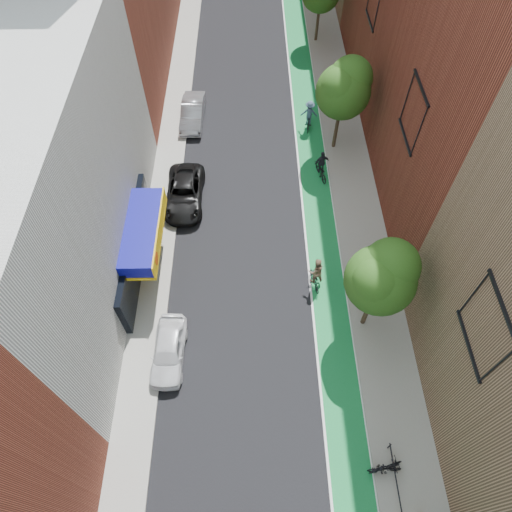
{
  "coord_description": "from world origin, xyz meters",
  "views": [
    {
      "loc": [
        -0.31,
        -1.15,
        22.25
      ],
      "look_at": [
        -0.09,
        13.48,
        1.5
      ],
      "focal_mm": 32.0,
      "sensor_mm": 36.0,
      "label": 1
    }
  ],
  "objects_px": {
    "parked_car_black": "(184,193)",
    "cyclist_lane_far": "(309,116)",
    "cyclist_lane_near": "(315,274)",
    "parked_car_silver": "(193,112)",
    "parked_car_white": "(168,350)",
    "cyclist_lane_mid": "(321,168)"
  },
  "relations": [
    {
      "from": "parked_car_black",
      "to": "cyclist_lane_far",
      "type": "bearing_deg",
      "value": 40.53
    },
    {
      "from": "parked_car_black",
      "to": "cyclist_lane_near",
      "type": "distance_m",
      "value": 10.15
    },
    {
      "from": "parked_car_silver",
      "to": "cyclist_lane_near",
      "type": "relative_size",
      "value": 2.02
    },
    {
      "from": "parked_car_white",
      "to": "parked_car_silver",
      "type": "bearing_deg",
      "value": 91.91
    },
    {
      "from": "parked_car_white",
      "to": "cyclist_lane_mid",
      "type": "relative_size",
      "value": 1.95
    },
    {
      "from": "parked_car_white",
      "to": "parked_car_black",
      "type": "height_order",
      "value": "parked_car_black"
    },
    {
      "from": "cyclist_lane_near",
      "to": "cyclist_lane_mid",
      "type": "height_order",
      "value": "cyclist_lane_near"
    },
    {
      "from": "cyclist_lane_far",
      "to": "cyclist_lane_mid",
      "type": "bearing_deg",
      "value": 102.91
    },
    {
      "from": "cyclist_lane_near",
      "to": "parked_car_black",
      "type": "bearing_deg",
      "value": -51.33
    },
    {
      "from": "parked_car_silver",
      "to": "cyclist_lane_near",
      "type": "distance_m",
      "value": 16.54
    },
    {
      "from": "parked_car_silver",
      "to": "cyclist_lane_mid",
      "type": "xyz_separation_m",
      "value": [
        8.99,
        -5.97,
        0.01
      ]
    },
    {
      "from": "parked_car_black",
      "to": "parked_car_silver",
      "type": "bearing_deg",
      "value": 90.51
    },
    {
      "from": "cyclist_lane_near",
      "to": "cyclist_lane_far",
      "type": "relative_size",
      "value": 1.0
    },
    {
      "from": "parked_car_silver",
      "to": "cyclist_lane_mid",
      "type": "relative_size",
      "value": 2.2
    },
    {
      "from": "parked_car_white",
      "to": "cyclist_lane_far",
      "type": "height_order",
      "value": "cyclist_lane_far"
    },
    {
      "from": "parked_car_white",
      "to": "parked_car_black",
      "type": "bearing_deg",
      "value": 91.91
    },
    {
      "from": "cyclist_lane_mid",
      "to": "cyclist_lane_far",
      "type": "bearing_deg",
      "value": -99.09
    },
    {
      "from": "parked_car_black",
      "to": "cyclist_lane_mid",
      "type": "xyz_separation_m",
      "value": [
        8.99,
        2.12,
        0.04
      ]
    },
    {
      "from": "parked_car_black",
      "to": "cyclist_lane_near",
      "type": "bearing_deg",
      "value": -39.24
    },
    {
      "from": "cyclist_lane_near",
      "to": "cyclist_lane_far",
      "type": "distance_m",
      "value": 13.7
    },
    {
      "from": "parked_car_white",
      "to": "cyclist_lane_far",
      "type": "relative_size",
      "value": 1.8
    },
    {
      "from": "parked_car_silver",
      "to": "cyclist_lane_near",
      "type": "height_order",
      "value": "cyclist_lane_near"
    }
  ]
}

